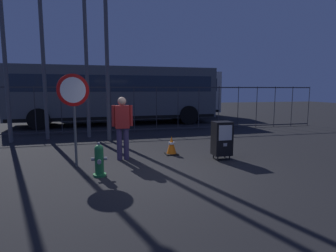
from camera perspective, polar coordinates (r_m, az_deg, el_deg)
name	(u,v)px	position (r m, az deg, el deg)	size (l,w,h in m)	color
ground_plane	(168,173)	(6.26, -0.05, -9.72)	(60.00, 60.00, 0.00)	black
fire_hydrant	(99,160)	(6.13, -14.10, -6.93)	(0.33, 0.32, 0.75)	#1E7238
newspaper_box_primary	(222,138)	(7.46, 11.14, -2.52)	(0.48, 0.42, 1.02)	black
stop_sign	(74,101)	(6.85, -19.01, 4.99)	(0.71, 0.31, 2.23)	#4C4F54
pedestrian	(122,125)	(7.31, -9.46, 0.30)	(0.55, 0.22, 1.67)	#382D51
traffic_cone	(172,145)	(7.92, 0.74, -4.07)	(0.36, 0.36, 0.53)	black
fence_barrier	(134,109)	(12.11, -7.05, 3.56)	(18.03, 0.04, 2.00)	#2D2D33
bus_near	(116,92)	(15.02, -10.72, 6.91)	(10.58, 3.08, 3.00)	#4C5156
bus_far	(141,92)	(18.80, -5.72, 7.13)	(10.73, 3.81, 3.00)	beige
street_light_near_left	(41,29)	(11.36, -24.81, 17.82)	(0.32, 0.32, 6.90)	#4C4F54
street_light_far_left	(84,6)	(11.47, -17.01, 22.71)	(0.32, 0.32, 8.65)	#4C4F54
street_light_far_right	(2,23)	(11.27, -31.24, 17.87)	(0.32, 0.32, 7.03)	#4C4F54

